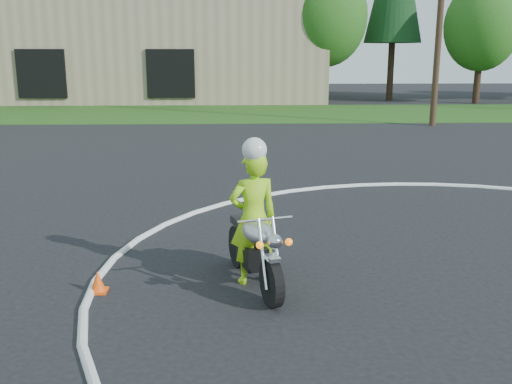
{
  "coord_description": "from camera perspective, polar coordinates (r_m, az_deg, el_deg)",
  "views": [
    {
      "loc": [
        -3.99,
        -4.66,
        3.15
      ],
      "look_at": [
        -3.68,
        3.84,
        1.1
      ],
      "focal_mm": 40.0,
      "sensor_mm": 36.0,
      "label": 1
    }
  ],
  "objects": [
    {
      "name": "warehouse",
      "position": [
        46.81,
        -20.14,
        14.0
      ],
      "size": [
        41.0,
        17.0,
        8.3
      ],
      "color": "tan",
      "rests_on": "ground"
    },
    {
      "name": "primary_motorcycle",
      "position": [
        7.91,
        -0.13,
        -5.69
      ],
      "size": [
        0.86,
        2.08,
        1.12
      ],
      "rotation": [
        0.0,
        0.0,
        0.28
      ],
      "color": "black",
      "rests_on": "ground"
    },
    {
      "name": "rider_primary_grp",
      "position": [
        7.9,
        -0.27,
        -2.22
      ],
      "size": [
        0.79,
        0.63,
        2.08
      ],
      "rotation": [
        0.0,
        0.0,
        0.28
      ],
      "color": "#96DA17",
      "rests_on": "ground"
    },
    {
      "name": "utility_poles",
      "position": [
        27.26,
        17.99,
        17.23
      ],
      "size": [
        41.6,
        1.12,
        10.0
      ],
      "color": "#473321",
      "rests_on": "ground"
    },
    {
      "name": "grass_strip",
      "position": [
        32.06,
        5.11,
        7.89
      ],
      "size": [
        120.0,
        10.0,
        0.02
      ],
      "primitive_type": "cube",
      "color": "#1E4714",
      "rests_on": "ground"
    }
  ]
}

